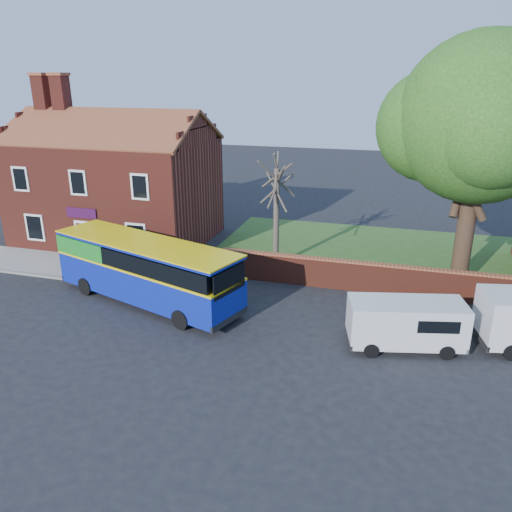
% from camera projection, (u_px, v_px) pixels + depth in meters
% --- Properties ---
extents(ground, '(120.00, 120.00, 0.00)m').
position_uv_depth(ground, '(126.00, 328.00, 21.88)').
color(ground, black).
rests_on(ground, ground).
extents(pavement, '(18.00, 3.50, 0.12)m').
position_uv_depth(pavement, '(70.00, 266.00, 28.90)').
color(pavement, gray).
rests_on(pavement, ground).
extents(kerb, '(18.00, 0.15, 0.14)m').
position_uv_depth(kerb, '(50.00, 277.00, 27.31)').
color(kerb, slate).
rests_on(kerb, ground).
extents(grass_strip, '(26.00, 12.00, 0.04)m').
position_uv_depth(grass_strip, '(428.00, 259.00, 30.18)').
color(grass_strip, '#426B28').
rests_on(grass_strip, ground).
extents(shop_building, '(12.30, 8.13, 10.50)m').
position_uv_depth(shop_building, '(116.00, 189.00, 32.95)').
color(shop_building, maroon).
rests_on(shop_building, ground).
extents(boundary_wall, '(22.00, 0.38, 1.60)m').
position_uv_depth(boundary_wall, '(433.00, 284.00, 24.50)').
color(boundary_wall, maroon).
rests_on(boundary_wall, ground).
extents(bus, '(10.41, 5.59, 3.08)m').
position_uv_depth(bus, '(142.00, 267.00, 24.08)').
color(bus, '#0E209B').
rests_on(bus, ground).
extents(van_near, '(4.86, 2.82, 2.00)m').
position_uv_depth(van_near, '(406.00, 322.00, 20.00)').
color(van_near, silver).
rests_on(van_near, ground).
extents(large_tree, '(10.31, 8.16, 12.58)m').
position_uv_depth(large_tree, '(483.00, 124.00, 24.14)').
color(large_tree, black).
rests_on(large_tree, ground).
extents(bare_tree, '(2.33, 2.78, 6.23)m').
position_uv_depth(bare_tree, '(276.00, 213.00, 28.04)').
color(bare_tree, '#4C4238').
rests_on(bare_tree, ground).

